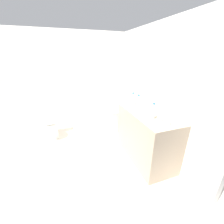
% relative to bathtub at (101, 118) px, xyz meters
% --- Properties ---
extents(ground_plane, '(3.90, 3.90, 0.00)m').
position_rel_bathtub_xyz_m(ground_plane, '(-0.71, -0.98, -0.28)').
color(ground_plane, beige).
extents(wall_back_tiled, '(3.30, 0.10, 2.31)m').
position_rel_bathtub_xyz_m(wall_back_tiled, '(-0.71, 0.38, 0.87)').
color(wall_back_tiled, white).
rests_on(wall_back_tiled, ground_plane).
extents(wall_right_mirror, '(0.10, 3.03, 2.31)m').
position_rel_bathtub_xyz_m(wall_right_mirror, '(0.80, -0.98, 0.87)').
color(wall_right_mirror, white).
rests_on(wall_right_mirror, ground_plane).
extents(bathtub, '(1.44, 0.67, 1.29)m').
position_rel_bathtub_xyz_m(bathtub, '(0.00, 0.00, 0.00)').
color(bathtub, white).
rests_on(bathtub, ground_plane).
extents(toilet, '(0.37, 0.51, 0.71)m').
position_rel_bathtub_xyz_m(toilet, '(-1.20, -0.04, 0.07)').
color(toilet, white).
rests_on(toilet, ground_plane).
extents(vanity_counter, '(0.58, 1.24, 0.90)m').
position_rel_bathtub_xyz_m(vanity_counter, '(0.46, -1.34, 0.17)').
color(vanity_counter, tan).
rests_on(vanity_counter, ground_plane).
extents(sink_basin, '(0.33, 0.33, 0.05)m').
position_rel_bathtub_xyz_m(sink_basin, '(0.42, -1.30, 0.64)').
color(sink_basin, white).
rests_on(sink_basin, vanity_counter).
extents(sink_faucet, '(0.13, 0.15, 0.07)m').
position_rel_bathtub_xyz_m(sink_faucet, '(0.61, -1.30, 0.65)').
color(sink_faucet, '#BABABF').
rests_on(sink_faucet, vanity_counter).
extents(water_bottle_0, '(0.07, 0.07, 0.24)m').
position_rel_bathtub_xyz_m(water_bottle_0, '(0.43, -1.06, 0.73)').
color(water_bottle_0, silver).
rests_on(water_bottle_0, vanity_counter).
extents(water_bottle_1, '(0.07, 0.07, 0.24)m').
position_rel_bathtub_xyz_m(water_bottle_1, '(0.39, -0.91, 0.73)').
color(water_bottle_1, silver).
rests_on(water_bottle_1, vanity_counter).
extents(water_bottle_2, '(0.06, 0.06, 0.25)m').
position_rel_bathtub_xyz_m(water_bottle_2, '(0.38, -1.59, 0.74)').
color(water_bottle_2, silver).
rests_on(water_bottle_2, vanity_counter).
extents(drinking_glass_0, '(0.07, 0.07, 0.10)m').
position_rel_bathtub_xyz_m(drinking_glass_0, '(0.47, -1.81, 0.67)').
color(drinking_glass_0, white).
rests_on(drinking_glass_0, vanity_counter).
extents(drinking_glass_1, '(0.07, 0.07, 0.10)m').
position_rel_bathtub_xyz_m(drinking_glass_1, '(0.44, -1.68, 0.66)').
color(drinking_glass_1, white).
rests_on(drinking_glass_1, vanity_counter).
extents(toilet_paper_roll, '(0.11, 0.11, 0.13)m').
position_rel_bathtub_xyz_m(toilet_paper_roll, '(-1.47, -0.16, -0.22)').
color(toilet_paper_roll, white).
rests_on(toilet_paper_roll, ground_plane).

